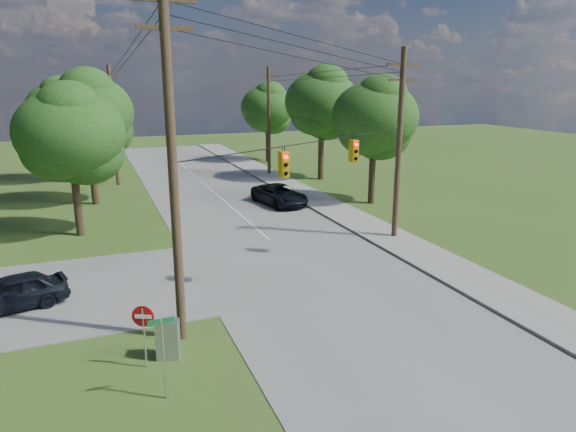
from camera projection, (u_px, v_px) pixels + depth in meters
name	position (u px, v px, depth m)	size (l,w,h in m)	color
ground	(307.00, 321.00, 19.32)	(140.00, 140.00, 0.00)	#3A5A1E
main_road	(304.00, 270.00, 24.52)	(10.00, 100.00, 0.03)	gray
sidewalk_east	(422.00, 252.00, 26.84)	(2.60, 100.00, 0.12)	#A6A49B
pole_sw	(172.00, 162.00, 16.48)	(2.00, 0.32, 12.00)	brown
pole_ne	(399.00, 142.00, 28.24)	(2.00, 0.32, 10.50)	brown
pole_north_e	(269.00, 121.00, 48.16)	(2.00, 0.32, 10.00)	brown
pole_north_w	(113.00, 125.00, 43.32)	(2.00, 0.32, 10.00)	brown
power_lines	(250.00, 73.00, 27.91)	(13.93, 29.62, 4.93)	black
traffic_signals	(322.00, 156.00, 22.80)	(4.91, 3.27, 1.05)	#CD9A0C
tree_w_near	(70.00, 133.00, 28.54)	(6.00, 6.00, 8.40)	#453522
tree_w_mid	(87.00, 113.00, 35.94)	(6.40, 6.40, 9.22)	#453522
tree_w_far	(62.00, 111.00, 44.34)	(6.00, 6.00, 8.73)	#453522
tree_e_near	(374.00, 117.00, 36.33)	(6.20, 6.20, 8.81)	#453522
tree_e_mid	(322.00, 102.00, 45.35)	(6.60, 6.60, 9.64)	#453522
tree_e_far	(267.00, 107.00, 56.08)	(5.80, 5.80, 8.32)	#453522
car_cross_dark	(12.00, 292.00, 20.08)	(1.65, 4.11, 1.40)	black
car_main_north	(279.00, 195.00, 37.21)	(2.39, 5.18, 1.44)	black
control_cabinet	(168.00, 339.00, 16.61)	(0.72, 0.52, 1.30)	#989B9E
do_not_enter_sign	(143.00, 322.00, 15.80)	(0.65, 0.32, 2.11)	#989B9E
street_name_sign	(163.00, 348.00, 14.21)	(0.75, 0.06, 2.49)	#989B9E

